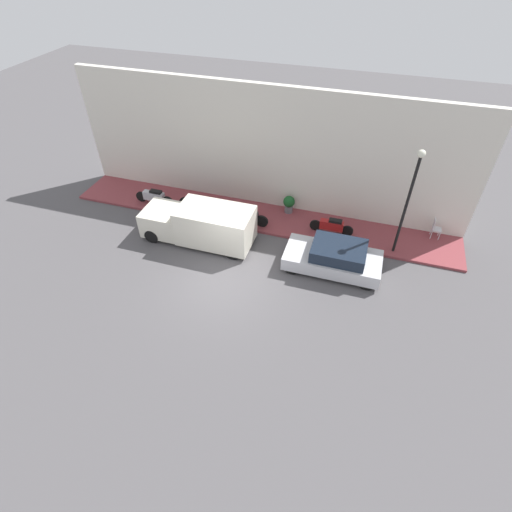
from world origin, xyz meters
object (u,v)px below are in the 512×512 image
at_px(motorcycle_black, 246,216).
at_px(scooter_silver, 154,196).
at_px(potted_plant, 289,203).
at_px(delivery_van, 200,224).
at_px(motorcycle_blue, 196,203).
at_px(streetlamp, 410,193).
at_px(cafe_chair, 435,228).
at_px(motorcycle_red, 332,225).
at_px(parked_car, 334,258).

height_order(motorcycle_black, scooter_silver, motorcycle_black).
relative_size(motorcycle_black, potted_plant, 2.43).
distance_m(delivery_van, scooter_silver, 3.83).
bearing_deg(scooter_silver, motorcycle_blue, -88.68).
xyz_separation_m(delivery_van, streetlamp, (1.68, -8.41, 2.18)).
bearing_deg(delivery_van, cafe_chair, -72.20).
xyz_separation_m(motorcycle_red, streetlamp, (-0.47, -2.82, 2.56)).
bearing_deg(motorcycle_blue, cafe_chair, -83.32).
xyz_separation_m(motorcycle_blue, potted_plant, (1.26, -4.37, 0.04)).
height_order(parked_car, cafe_chair, parked_car).
xyz_separation_m(motorcycle_black, scooter_silver, (0.22, 4.96, -0.02)).
xyz_separation_m(delivery_van, scooter_silver, (1.87, 3.33, -0.36)).
xyz_separation_m(motorcycle_blue, motorcycle_black, (-0.28, -2.70, -0.02)).
distance_m(parked_car, cafe_chair, 5.24).
xyz_separation_m(scooter_silver, cafe_chair, (1.36, -13.39, 0.09)).
relative_size(motorcycle_blue, scooter_silver, 0.89).
height_order(motorcycle_blue, motorcycle_black, motorcycle_blue).
bearing_deg(motorcycle_red, scooter_silver, 91.77).
xyz_separation_m(streetlamp, potted_plant, (1.51, 5.10, -2.46)).
bearing_deg(delivery_van, streetlamp, -78.71).
xyz_separation_m(scooter_silver, motorcycle_red, (0.27, -8.91, -0.02)).
height_order(motorcycle_blue, streetlamp, streetlamp).
bearing_deg(streetlamp, motorcycle_red, 80.53).
height_order(parked_car, motorcycle_blue, parked_car).
bearing_deg(motorcycle_blue, streetlamp, -91.50).
bearing_deg(motorcycle_black, potted_plant, -47.46).
distance_m(motorcycle_blue, streetlamp, 9.80).
height_order(motorcycle_red, potted_plant, potted_plant).
relative_size(delivery_van, motorcycle_black, 2.34).
relative_size(motorcycle_red, potted_plant, 2.26).
bearing_deg(cafe_chair, parked_car, 129.82).
height_order(scooter_silver, streetlamp, streetlamp).
bearing_deg(potted_plant, cafe_chair, -89.64).
distance_m(scooter_silver, cafe_chair, 13.46).
bearing_deg(parked_car, streetlamp, -52.73).
distance_m(parked_car, delivery_van, 6.05).
relative_size(parked_car, streetlamp, 0.83).
xyz_separation_m(delivery_van, motorcycle_red, (2.15, -5.59, -0.38)).
distance_m(parked_car, potted_plant, 4.30).
bearing_deg(scooter_silver, streetlamp, -90.96).
bearing_deg(potted_plant, parked_car, -140.45).
bearing_deg(delivery_van, motorcycle_blue, 28.89).
height_order(delivery_van, streetlamp, streetlamp).
xyz_separation_m(motorcycle_black, potted_plant, (1.54, -1.68, 0.06)).
bearing_deg(streetlamp, parked_car, 127.27).
bearing_deg(streetlamp, scooter_silver, 89.04).
height_order(delivery_van, potted_plant, delivery_van).
bearing_deg(motorcycle_red, motorcycle_black, 97.17).
relative_size(scooter_silver, cafe_chair, 2.21).
relative_size(motorcycle_black, scooter_silver, 1.05).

